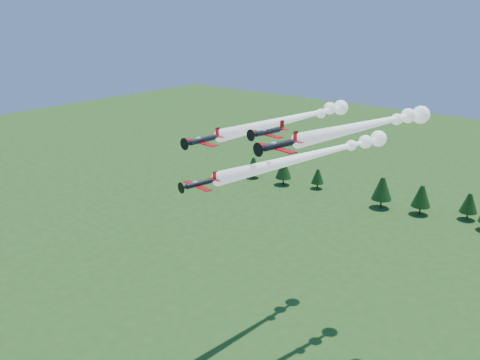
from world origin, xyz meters
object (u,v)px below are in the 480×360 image
Objects in this scene: plane_left at (297,118)px; plane_slot at (267,132)px; plane_lead at (321,153)px; plane_right at (376,123)px.

plane_left is 26.78m from plane_slot.
plane_lead is 1.19× the size of plane_right.
plane_slot is (-12.76, -17.31, -0.45)m from plane_right.
plane_slot reaches higher than plane_lead.
plane_left is (-11.44, 8.17, 4.55)m from plane_lead.
plane_right reaches higher than plane_lead.
plane_lead is 18.19m from plane_slot.
plane_slot is (9.74, -24.82, 2.58)m from plane_left.
plane_right reaches higher than plane_left.
plane_lead is 14.77m from plane_left.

